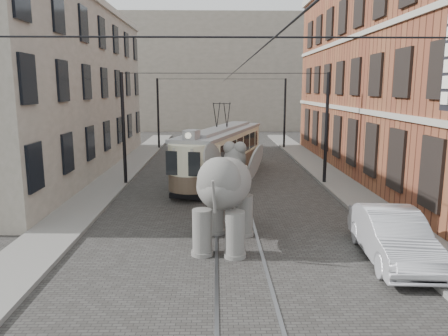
{
  "coord_description": "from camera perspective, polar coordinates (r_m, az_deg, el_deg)",
  "views": [
    {
      "loc": [
        -0.74,
        -16.82,
        5.18
      ],
      "look_at": [
        -0.4,
        -0.26,
        2.1
      ],
      "focal_mm": 34.47,
      "sensor_mm": 36.0,
      "label": 1
    }
  ],
  "objects": [
    {
      "name": "elephant",
      "position": [
        14.23,
        0.08,
        -3.88
      ],
      "size": [
        3.98,
        5.83,
        3.27
      ],
      "primitive_type": null,
      "rotation": [
        0.0,
        0.0,
        -0.21
      ],
      "color": "#5C5955",
      "rests_on": "ground"
    },
    {
      "name": "sidewalk_right",
      "position": [
        18.83,
        19.97,
        -5.85
      ],
      "size": [
        2.0,
        60.0,
        0.15
      ],
      "primitive_type": "cube",
      "color": "slate",
      "rests_on": "ground"
    },
    {
      "name": "distant_block",
      "position": [
        56.86,
        -0.42,
        12.37
      ],
      "size": [
        28.0,
        10.0,
        14.0
      ],
      "primitive_type": "cube",
      "color": "gray",
      "rests_on": "ground"
    },
    {
      "name": "sidewalk_left",
      "position": [
        18.5,
        -19.37,
        -6.1
      ],
      "size": [
        2.0,
        60.0,
        0.15
      ],
      "primitive_type": "cube",
      "color": "slate",
      "rests_on": "ground"
    },
    {
      "name": "stucco_building",
      "position": [
        28.72,
        -22.41,
        9.39
      ],
      "size": [
        7.0,
        24.0,
        10.0
      ],
      "primitive_type": "cube",
      "color": "gray",
      "rests_on": "ground"
    },
    {
      "name": "tram",
      "position": [
        24.77,
        -0.29,
        3.59
      ],
      "size": [
        5.5,
        11.18,
        4.37
      ],
      "primitive_type": null,
      "rotation": [
        0.0,
        0.0,
        -0.31
      ],
      "color": "beige",
      "rests_on": "ground"
    },
    {
      "name": "brick_building",
      "position": [
        28.38,
        23.77,
        11.32
      ],
      "size": [
        8.0,
        26.0,
        12.0
      ],
      "primitive_type": "cube",
      "color": "brown",
      "rests_on": "ground"
    },
    {
      "name": "parked_car",
      "position": [
        14.15,
        21.47,
        -8.36
      ],
      "size": [
        1.97,
        4.8,
        1.55
      ],
      "primitive_type": "imported",
      "rotation": [
        0.0,
        0.0,
        -0.07
      ],
      "color": "#A0A0A4",
      "rests_on": "ground"
    },
    {
      "name": "tram_rails",
      "position": [
        17.61,
        1.3,
        -6.53
      ],
      "size": [
        1.54,
        80.0,
        0.02
      ],
      "primitive_type": null,
      "color": "slate",
      "rests_on": "ground"
    },
    {
      "name": "ground",
      "position": [
        17.62,
        1.3,
        -6.57
      ],
      "size": [
        120.0,
        120.0,
        0.0
      ],
      "primitive_type": "plane",
      "color": "#3B3936"
    },
    {
      "name": "catenary",
      "position": [
        21.94,
        0.26,
        4.83
      ],
      "size": [
        11.0,
        30.2,
        6.0
      ],
      "primitive_type": null,
      "color": "black",
      "rests_on": "ground"
    }
  ]
}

